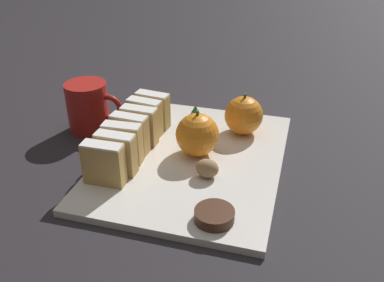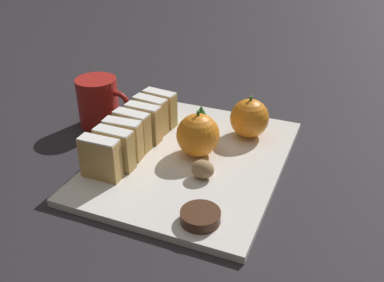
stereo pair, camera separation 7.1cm
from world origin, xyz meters
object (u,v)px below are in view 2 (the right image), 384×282
at_px(orange_far, 198,135).
at_px(walnut, 203,169).
at_px(chocolate_cookie, 200,216).
at_px(orange_near, 249,118).
at_px(coffee_mug, 99,102).

height_order(orange_far, walnut, orange_far).
relative_size(walnut, chocolate_cookie, 0.66).
xyz_separation_m(orange_near, chocolate_cookie, (0.01, -0.26, -0.03)).
xyz_separation_m(orange_near, coffee_mug, (-0.29, -0.05, 0.00)).
bearing_deg(coffee_mug, chocolate_cookie, -35.57).
distance_m(orange_near, coffee_mug, 0.29).
xyz_separation_m(orange_far, walnut, (0.03, -0.06, -0.02)).
xyz_separation_m(orange_far, coffee_mug, (-0.23, 0.05, -0.00)).
relative_size(orange_far, chocolate_cookie, 1.46).
relative_size(orange_near, walnut, 2.16).
xyz_separation_m(orange_near, walnut, (-0.03, -0.16, -0.02)).
height_order(walnut, coffee_mug, coffee_mug).
bearing_deg(coffee_mug, orange_near, 9.04).
bearing_deg(orange_near, chocolate_cookie, -88.63).
relative_size(orange_near, orange_far, 0.97).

